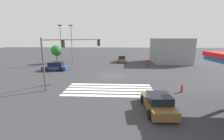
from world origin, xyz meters
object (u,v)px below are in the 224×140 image
object	(u,v)px
car_0	(158,103)
street_light_pole_a	(61,41)
tree_corner_a	(57,51)
fire_hydrant	(182,89)
car_1	(55,66)
street_light_pole_b	(72,41)
pedestrian	(148,63)
car_2	(122,59)
traffic_signal_mast	(65,51)

from	to	relation	value
car_0	street_light_pole_a	xyz separation A→B (m)	(-16.04, 21.00, 4.43)
tree_corner_a	fire_hydrant	world-z (taller)	tree_corner_a
car_1	street_light_pole_a	size ratio (longest dim) A/B	0.52
street_light_pole_b	fire_hydrant	world-z (taller)	street_light_pole_b
car_1	tree_corner_a	size ratio (longest dim) A/B	1.05
street_light_pole_b	fire_hydrant	size ratio (longest dim) A/B	10.10
car_1	pedestrian	world-z (taller)	pedestrian
car_1	car_2	size ratio (longest dim) A/B	1.07
car_0	pedestrian	bearing A→B (deg)	-10.44
traffic_signal_mast	car_0	distance (m)	11.97
street_light_pole_a	fire_hydrant	distance (m)	26.21
car_0	car_1	world-z (taller)	car_1
car_0	street_light_pole_b	bearing A→B (deg)	29.53
traffic_signal_mast	car_1	bearing A→B (deg)	76.02
pedestrian	fire_hydrant	distance (m)	14.35
street_light_pole_a	street_light_pole_b	xyz separation A→B (m)	(1.98, 1.21, 0.04)
car_1	car_0	bearing A→B (deg)	131.74
street_light_pole_b	fire_hydrant	bearing A→B (deg)	-45.14
car_0	pedestrian	size ratio (longest dim) A/B	2.82
car_2	street_light_pole_b	xyz separation A→B (m)	(-11.39, -2.74, 4.39)
car_2	car_1	bearing A→B (deg)	128.41
car_1	street_light_pole_a	distance (m)	7.61
fire_hydrant	car_0	bearing A→B (deg)	-130.13
traffic_signal_mast	car_1	distance (m)	10.97
pedestrian	fire_hydrant	world-z (taller)	pedestrian
tree_corner_a	car_1	bearing A→B (deg)	-69.85
street_light_pole_b	car_0	bearing A→B (deg)	-57.68
pedestrian	car_0	bearing A→B (deg)	35.35
traffic_signal_mast	pedestrian	xyz separation A→B (m)	(12.20, 12.70, -3.46)
street_light_pole_b	tree_corner_a	xyz separation A→B (m)	(-3.85, 0.46, -2.19)
street_light_pole_a	street_light_pole_b	distance (m)	2.33
street_light_pole_b	street_light_pole_a	bearing A→B (deg)	-148.55
car_0	tree_corner_a	world-z (taller)	tree_corner_a
car_2	fire_hydrant	bearing A→B (deg)	-163.69
car_2	street_light_pole_a	size ratio (longest dim) A/B	0.48
car_1	street_light_pole_b	world-z (taller)	street_light_pole_b
car_0	pedestrian	distance (m)	18.84
car_1	fire_hydrant	xyz separation A→B (m)	(18.72, -10.46, -0.31)
car_0	street_light_pole_b	distance (m)	26.66
traffic_signal_mast	street_light_pole_b	bearing A→B (deg)	60.01
car_1	street_light_pole_b	bearing A→B (deg)	-101.20
car_1	pedestrian	bearing A→B (deg)	-171.31
car_2	fire_hydrant	size ratio (longest dim) A/B	4.83
pedestrian	fire_hydrant	bearing A→B (deg)	47.73
pedestrian	tree_corner_a	size ratio (longest dim) A/B	0.39
street_light_pole_a	car_1	bearing A→B (deg)	-80.73
car_1	car_2	xyz separation A→B (m)	(12.37, 10.11, 0.02)
car_1	car_2	bearing A→B (deg)	-144.37
car_2	pedestrian	world-z (taller)	car_2
car_0	tree_corner_a	bearing A→B (deg)	35.51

